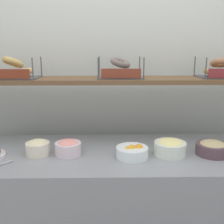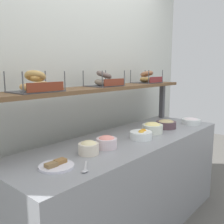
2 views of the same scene
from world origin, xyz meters
name	(u,v)px [view 1 (image 1 of 2)]	position (x,y,z in m)	size (l,w,h in m)	color
back_wall	(116,84)	(0.00, 0.55, 1.20)	(3.38, 0.06, 2.40)	silver
deli_counter	(119,212)	(0.00, 0.00, 0.42)	(2.18, 0.70, 0.85)	gray
upper_shelf	(118,80)	(0.00, 0.27, 1.26)	(2.14, 0.32, 0.03)	brown
bowl_potato_salad	(38,147)	(-0.49, -0.04, 0.90)	(0.14, 0.14, 0.10)	#F0E3CC
bowl_fruit_salad	(132,152)	(0.07, -0.09, 0.88)	(0.19, 0.19, 0.08)	white
bowl_hummus	(213,148)	(0.56, -0.05, 0.89)	(0.20, 0.20, 0.09)	#583E47
bowl_egg_salad	(170,147)	(0.30, -0.06, 0.90)	(0.19, 0.19, 0.10)	white
bowl_lox_spread	(68,147)	(-0.31, -0.04, 0.90)	(0.16, 0.16, 0.10)	silver
bagel_basket_sesame	(13,71)	(-0.70, 0.25, 1.33)	(0.33, 0.25, 0.15)	#4C4C51
bagel_basket_poppy	(120,71)	(0.01, 0.28, 1.33)	(0.30, 0.25, 0.14)	#4C4C51
bagel_basket_everything	(220,71)	(0.70, 0.28, 1.33)	(0.29, 0.24, 0.14)	#4C4C51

